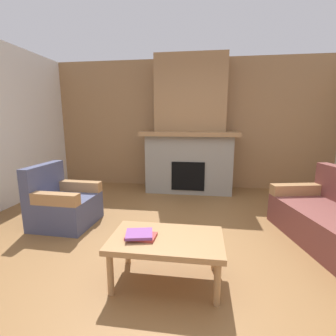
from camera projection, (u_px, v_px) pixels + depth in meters
ground at (175, 256)px, 2.66m from camera, size 9.00×9.00×0.00m
wall_back_wood_panel at (191, 125)px, 5.31m from camera, size 6.00×0.12×2.70m
fireplace at (190, 134)px, 4.98m from camera, size 1.90×0.82×2.70m
armchair at (63, 204)px, 3.44m from camera, size 0.79×0.79×0.85m
coffee_table at (166, 243)px, 2.18m from camera, size 1.00×0.60×0.43m
book_stack_near_edge at (140, 235)px, 2.16m from camera, size 0.28×0.25×0.05m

